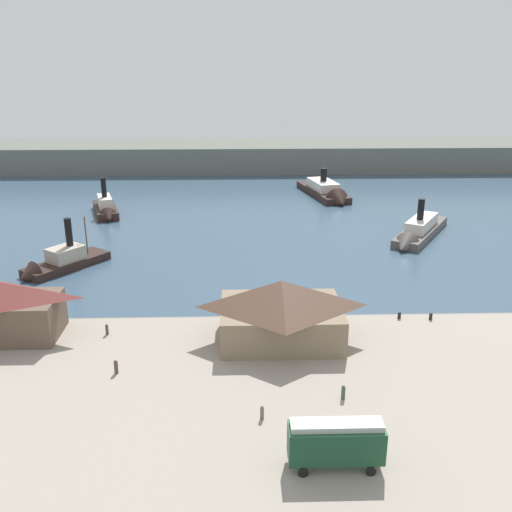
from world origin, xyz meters
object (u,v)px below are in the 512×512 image
(street_tram, at_px, (336,441))
(pedestrian_standing_center, at_px, (262,413))
(ferry_shed_east_terminal, at_px, (281,310))
(mooring_post_center_west, at_px, (431,316))
(ferry_moored_west, at_px, (417,232))
(pedestrian_near_cart, at_px, (116,367))
(pedestrian_walking_west, at_px, (343,392))
(ferry_departing_north, at_px, (57,264))
(ferry_near_quay, at_px, (106,209))
(pedestrian_near_east_shed, at_px, (107,330))
(mooring_post_west, at_px, (399,315))
(ferry_mid_harbor, at_px, (327,193))

(street_tram, bearing_deg, pedestrian_standing_center, 130.12)
(ferry_shed_east_terminal, xyz_separation_m, mooring_post_center_west, (20.47, 5.01, -3.52))
(ferry_moored_west, bearing_deg, pedestrian_near_cart, -133.37)
(street_tram, height_order, pedestrian_walking_west, street_tram)
(street_tram, height_order, ferry_moored_west, ferry_moored_west)
(ferry_departing_north, distance_m, ferry_near_quay, 35.52)
(pedestrian_near_east_shed, height_order, ferry_departing_north, ferry_departing_north)
(mooring_post_west, distance_m, ferry_moored_west, 41.18)
(street_tram, distance_m, ferry_mid_harbor, 104.30)
(pedestrian_walking_west, relative_size, mooring_post_west, 1.87)
(mooring_post_west, bearing_deg, ferry_departing_north, 156.42)
(pedestrian_standing_center, height_order, ferry_mid_harbor, ferry_mid_harbor)
(ferry_shed_east_terminal, distance_m, pedestrian_near_east_shed, 22.24)
(pedestrian_near_east_shed, height_order, ferry_mid_harbor, ferry_mid_harbor)
(ferry_shed_east_terminal, distance_m, ferry_mid_harbor, 81.36)
(pedestrian_near_cart, height_order, ferry_mid_harbor, ferry_mid_harbor)
(mooring_post_center_west, relative_size, mooring_post_west, 1.00)
(mooring_post_west, bearing_deg, mooring_post_center_west, -5.68)
(ferry_mid_harbor, xyz_separation_m, ferry_departing_north, (-53.30, -51.16, -0.01))
(ferry_near_quay, bearing_deg, pedestrian_walking_west, -62.21)
(pedestrian_near_cart, distance_m, mooring_post_center_west, 41.37)
(pedestrian_standing_center, height_order, ferry_near_quay, ferry_near_quay)
(pedestrian_walking_west, xyz_separation_m, ferry_mid_harbor, (11.93, 92.92, -0.63))
(mooring_post_west, bearing_deg, pedestrian_near_east_shed, -174.61)
(pedestrian_near_east_shed, height_order, ferry_near_quay, ferry_near_quay)
(pedestrian_near_east_shed, height_order, mooring_post_west, pedestrian_near_east_shed)
(ferry_moored_west, distance_m, ferry_near_quay, 68.26)
(pedestrian_near_cart, bearing_deg, mooring_post_center_west, 17.94)
(street_tram, height_order, ferry_mid_harbor, ferry_mid_harbor)
(street_tram, bearing_deg, pedestrian_walking_west, 76.43)
(ferry_shed_east_terminal, distance_m, ferry_departing_north, 45.81)
(street_tram, bearing_deg, ferry_shed_east_terminal, 97.14)
(ferry_shed_east_terminal, bearing_deg, ferry_mid_harbor, 77.62)
(pedestrian_walking_west, xyz_separation_m, ferry_moored_west, (24.68, 57.75, -0.62))
(pedestrian_near_east_shed, height_order, pedestrian_near_cart, pedestrian_near_cart)
(pedestrian_near_cart, bearing_deg, mooring_post_west, 20.47)
(pedestrian_standing_center, bearing_deg, ferry_mid_harbor, 78.00)
(ferry_moored_west, relative_size, ferry_departing_north, 1.46)
(street_tram, bearing_deg, pedestrian_near_east_shed, 134.10)
(ferry_shed_east_terminal, xyz_separation_m, pedestrian_near_cart, (-18.89, -7.73, -3.17))
(mooring_post_center_west, bearing_deg, ferry_moored_west, 76.09)
(pedestrian_standing_center, relative_size, ferry_near_quay, 0.10)
(mooring_post_west, relative_size, ferry_departing_north, 0.06)
(mooring_post_center_west, xyz_separation_m, ferry_departing_north, (-56.34, 23.21, -0.33))
(pedestrian_near_cart, relative_size, ferry_near_quay, 0.11)
(street_tram, distance_m, pedestrian_standing_center, 9.50)
(pedestrian_near_east_shed, relative_size, ferry_moored_west, 0.06)
(ferry_moored_west, bearing_deg, pedestrian_walking_west, -113.14)
(ferry_departing_north, relative_size, ferry_near_quay, 1.00)
(ferry_near_quay, bearing_deg, street_tram, -66.43)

